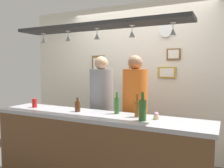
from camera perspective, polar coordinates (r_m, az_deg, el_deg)
back_wall at (r=4.06m, az=6.32°, el=1.14°), size 4.40×0.06×2.60m
bar_counter at (r=2.75m, az=-5.77°, el=-14.19°), size 2.70×0.55×0.95m
overhead_glass_rack at (r=2.82m, az=-3.74°, el=14.03°), size 2.20×0.36×0.04m
hanging_wineglass_far_left at (r=3.38m, az=-16.48°, el=10.33°), size 0.07×0.07×0.13m
hanging_wineglass_left at (r=3.07m, az=-10.77°, el=11.05°), size 0.07×0.07×0.13m
hanging_wineglass_center_left at (r=2.84m, az=-3.73°, el=11.69°), size 0.07×0.07×0.13m
hanging_wineglass_center at (r=2.63m, az=4.92°, el=12.27°), size 0.07×0.07×0.13m
hanging_wineglass_center_right at (r=2.55m, az=14.77°, el=12.42°), size 0.07×0.07×0.13m
person_left_grey_shirt at (r=3.43m, az=-2.60°, el=-4.33°), size 0.34×0.34×1.67m
person_right_orange_shirt at (r=3.21m, az=5.65°, el=-4.90°), size 0.34×0.34×1.67m
bottle_beer_green_import at (r=2.80m, az=1.18°, el=-5.21°), size 0.06×0.06×0.26m
bottle_beer_brown_stubby at (r=2.97m, az=-8.46°, el=-5.37°), size 0.07×0.07×0.18m
bottle_champagne_green at (r=2.46m, az=7.51°, el=-6.24°), size 0.08×0.08×0.30m
bottle_beer_amber_tall at (r=2.64m, az=6.23°, el=-5.91°), size 0.06×0.06×0.26m
drink_can at (r=3.41m, az=-18.51°, el=-4.46°), size 0.07×0.07×0.12m
cupcake at (r=2.56m, az=10.81°, el=-7.72°), size 0.06×0.06×0.08m
picture_frame_caricature at (r=4.34m, az=-3.42°, el=4.74°), size 0.26×0.02×0.34m
picture_frame_crest at (r=4.03m, az=5.44°, el=4.69°), size 0.18×0.02×0.26m
picture_frame_lower_pair at (r=3.86m, az=13.34°, el=2.77°), size 0.30×0.02×0.18m
picture_frame_upper_small at (r=3.84m, az=14.89°, el=7.11°), size 0.22×0.02×0.18m
wall_clock at (r=3.90m, az=13.09°, el=12.74°), size 0.22×0.03×0.22m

